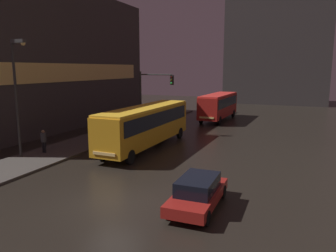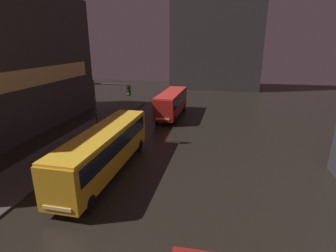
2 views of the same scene
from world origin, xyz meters
The scene contains 5 objects.
sidewalk_left centered at (-9.00, 10.00, 0.07)m, with size 4.00×48.00×0.15m.
building_far_backdrop centered at (3.36, 53.63, 12.38)m, with size 18.07×12.00×24.75m.
bus_near centered at (-3.37, 10.63, 2.09)m, with size 2.71×12.07×3.39m.
bus_far centered at (-1.43, 27.19, 2.01)m, with size 2.81×9.60×3.26m.
traffic_light_main centered at (-5.33, 15.96, 4.17)m, with size 3.53×0.35×6.13m.
Camera 2 is at (4.58, -5.90, 9.34)m, focal length 28.00 mm.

